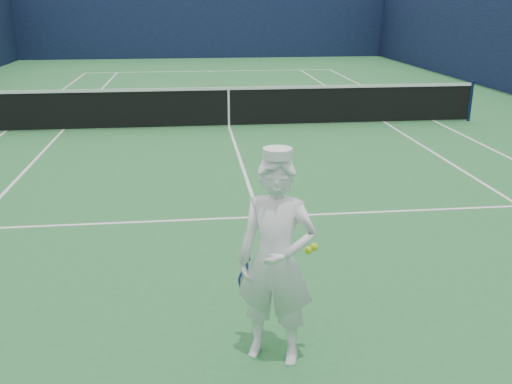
{
  "coord_description": "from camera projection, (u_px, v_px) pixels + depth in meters",
  "views": [
    {
      "loc": [
        -0.96,
        -14.25,
        3.08
      ],
      "look_at": [
        -0.28,
        -8.36,
        1.07
      ],
      "focal_mm": 40.0,
      "sensor_mm": 36.0,
      "label": 1
    }
  ],
  "objects": [
    {
      "name": "tennis_net",
      "position": [
        229.0,
        105.0,
        14.32
      ],
      "size": [
        12.88,
        0.09,
        1.07
      ],
      "color": "#141E4C",
      "rests_on": "ground"
    },
    {
      "name": "ground",
      "position": [
        229.0,
        127.0,
        14.5
      ],
      "size": [
        80.0,
        80.0,
        0.0
      ],
      "primitive_type": "plane",
      "color": "#2A6F37",
      "rests_on": "ground"
    },
    {
      "name": "tennis_player",
      "position": [
        276.0,
        261.0,
        4.89
      ],
      "size": [
        0.81,
        0.73,
        1.95
      ],
      "rotation": [
        0.0,
        0.0,
        -0.39
      ],
      "color": "white",
      "rests_on": "ground"
    },
    {
      "name": "windscreen_fence",
      "position": [
        228.0,
        46.0,
        13.86
      ],
      "size": [
        20.12,
        36.12,
        4.0
      ],
      "color": "#0E1736",
      "rests_on": "ground"
    },
    {
      "name": "court_markings",
      "position": [
        229.0,
        127.0,
        14.5
      ],
      "size": [
        11.03,
        23.83,
        0.01
      ],
      "color": "white",
      "rests_on": "ground"
    }
  ]
}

